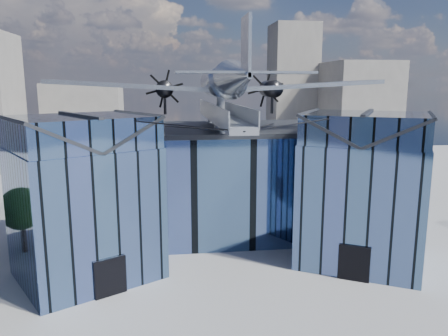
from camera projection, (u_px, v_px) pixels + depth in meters
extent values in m
plane|color=gray|center=(227.00, 262.00, 34.59)|extent=(120.00, 120.00, 0.00)
cube|color=#476191|center=(214.00, 179.00, 42.45)|extent=(28.00, 14.00, 9.50)
cube|color=#23252A|center=(214.00, 129.00, 41.52)|extent=(28.00, 14.00, 0.40)
cube|color=#476191|center=(85.00, 213.00, 31.35)|extent=(11.79, 11.43, 9.50)
cube|color=#476191|center=(80.00, 132.00, 30.24)|extent=(11.56, 11.20, 2.20)
cube|color=#23252A|center=(46.00, 134.00, 28.89)|extent=(7.98, 9.23, 2.40)
cube|color=#23252A|center=(111.00, 130.00, 31.59)|extent=(7.98, 9.23, 2.40)
cube|color=#23252A|center=(79.00, 115.00, 30.03)|extent=(4.30, 7.10, 0.18)
cube|color=black|center=(110.00, 277.00, 28.85)|extent=(2.03, 1.32, 2.60)
cube|color=black|center=(142.00, 203.00, 34.05)|extent=(0.34, 0.34, 9.50)
cube|color=#476191|center=(362.00, 203.00, 34.09)|extent=(11.79, 11.43, 9.50)
cube|color=#476191|center=(367.00, 128.00, 32.99)|extent=(11.56, 11.20, 2.20)
cube|color=#23252A|center=(336.00, 127.00, 33.83)|extent=(7.98, 9.23, 2.40)
cube|color=#23252A|center=(399.00, 129.00, 32.15)|extent=(7.98, 9.23, 2.40)
cube|color=#23252A|center=(368.00, 113.00, 32.77)|extent=(4.30, 7.10, 0.18)
cube|color=black|center=(354.00, 263.00, 31.06)|extent=(2.03, 1.32, 2.60)
cube|color=black|center=(305.00, 197.00, 35.77)|extent=(0.34, 0.34, 9.50)
cube|color=#93979F|center=(222.00, 118.00, 35.90)|extent=(1.80, 21.00, 0.50)
cube|color=#93979F|center=(211.00, 110.00, 35.66)|extent=(0.08, 21.00, 1.10)
cube|color=#93979F|center=(232.00, 110.00, 35.90)|extent=(0.08, 21.00, 1.10)
cylinder|color=#93979F|center=(210.00, 118.00, 45.28)|extent=(0.44, 0.44, 1.35)
cylinder|color=#93979F|center=(217.00, 123.00, 39.44)|extent=(0.44, 0.44, 1.35)
cylinder|color=#93979F|center=(222.00, 127.00, 35.54)|extent=(0.44, 0.44, 1.35)
cylinder|color=#93979F|center=(221.00, 106.00, 36.21)|extent=(0.70, 0.70, 1.40)
cylinder|color=black|center=(155.00, 123.00, 27.86)|extent=(10.55, 6.08, 0.69)
cylinder|color=black|center=(313.00, 121.00, 29.23)|extent=(10.55, 6.08, 0.69)
cylinder|color=black|center=(186.00, 128.00, 33.67)|extent=(6.09, 17.04, 1.19)
cylinder|color=black|center=(262.00, 127.00, 34.45)|extent=(6.09, 17.04, 1.19)
cylinder|color=#A7ACB4|center=(221.00, 82.00, 35.84)|extent=(2.50, 11.00, 2.50)
sphere|color=#A7ACB4|center=(213.00, 83.00, 41.19)|extent=(2.50, 2.50, 2.50)
cube|color=black|center=(215.00, 75.00, 40.09)|extent=(1.60, 1.40, 0.50)
cone|color=#A7ACB4|center=(239.00, 77.00, 27.02)|extent=(2.50, 7.00, 2.50)
cube|color=#A7ACB4|center=(246.00, 47.00, 24.48)|extent=(0.18, 2.40, 3.40)
cube|color=#A7ACB4|center=(245.00, 72.00, 24.85)|extent=(8.00, 1.80, 0.14)
cube|color=#A7ACB4|center=(135.00, 86.00, 35.96)|extent=(14.00, 3.20, 1.08)
cylinder|color=black|center=(165.00, 89.00, 36.90)|extent=(1.44, 3.20, 1.44)
cone|color=black|center=(165.00, 89.00, 38.65)|extent=(0.70, 0.70, 0.70)
cube|color=black|center=(165.00, 89.00, 38.80)|extent=(1.05, 0.06, 3.33)
cube|color=black|center=(165.00, 89.00, 38.80)|extent=(2.53, 0.06, 2.53)
cube|color=black|center=(165.00, 89.00, 38.80)|extent=(3.33, 0.06, 1.05)
cylinder|color=black|center=(165.00, 104.00, 36.55)|extent=(0.24, 0.24, 1.75)
cube|color=#A7ACB4|center=(299.00, 86.00, 37.79)|extent=(14.00, 3.20, 1.08)
cylinder|color=black|center=(271.00, 89.00, 38.10)|extent=(1.44, 3.20, 1.44)
cone|color=black|center=(266.00, 89.00, 39.86)|extent=(0.70, 0.70, 0.70)
cube|color=black|center=(266.00, 89.00, 40.00)|extent=(1.05, 0.06, 3.33)
cube|color=black|center=(266.00, 89.00, 40.00)|extent=(2.53, 0.06, 2.53)
cube|color=black|center=(266.00, 89.00, 40.00)|extent=(3.33, 0.06, 1.05)
cylinder|color=black|center=(272.00, 103.00, 37.75)|extent=(0.24, 0.24, 1.75)
cube|color=slate|center=(357.00, 110.00, 83.79)|extent=(12.00, 14.00, 18.00)
cube|color=slate|center=(85.00, 120.00, 84.18)|extent=(14.00, 10.00, 14.00)
cube|color=slate|center=(292.00, 88.00, 91.46)|extent=(9.00, 9.00, 26.00)
cylinder|color=#302013|center=(399.00, 193.00, 51.58)|extent=(0.37, 0.37, 2.31)
sphere|color=#27501C|center=(401.00, 176.00, 51.19)|extent=(3.50, 3.50, 3.03)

